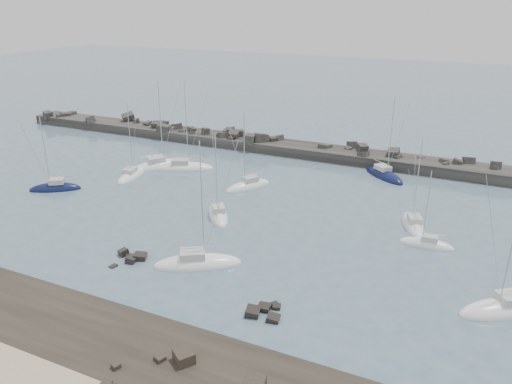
{
  "coord_description": "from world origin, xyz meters",
  "views": [
    {
      "loc": [
        30.03,
        -47.11,
        27.67
      ],
      "look_at": [
        2.44,
        12.0,
        2.05
      ],
      "focal_mm": 35.0,
      "sensor_mm": 36.0,
      "label": 1
    }
  ],
  "objects_px": {
    "sailboat_8": "(384,176)",
    "sailboat_10": "(413,225)",
    "sailboat_5": "(218,215)",
    "sailboat_11": "(506,309)",
    "sailboat_4": "(184,168)",
    "sailboat_6": "(248,187)",
    "sailboat_2": "(55,189)",
    "sailboat_9": "(426,245)",
    "sailboat_7": "(197,264)",
    "sailboat_1": "(132,176)",
    "sailboat_3": "(159,166)"
  },
  "relations": [
    {
      "from": "sailboat_11",
      "to": "sailboat_8",
      "type": "bearing_deg",
      "value": 118.83
    },
    {
      "from": "sailboat_11",
      "to": "sailboat_7",
      "type": "bearing_deg",
      "value": -170.91
    },
    {
      "from": "sailboat_4",
      "to": "sailboat_9",
      "type": "xyz_separation_m",
      "value": [
        41.72,
        -11.91,
        -0.01
      ]
    },
    {
      "from": "sailboat_5",
      "to": "sailboat_7",
      "type": "distance_m",
      "value": 13.16
    },
    {
      "from": "sailboat_2",
      "to": "sailboat_6",
      "type": "relative_size",
      "value": 0.96
    },
    {
      "from": "sailboat_7",
      "to": "sailboat_11",
      "type": "relative_size",
      "value": 1.01
    },
    {
      "from": "sailboat_1",
      "to": "sailboat_7",
      "type": "bearing_deg",
      "value": -39.24
    },
    {
      "from": "sailboat_6",
      "to": "sailboat_11",
      "type": "distance_m",
      "value": 41.01
    },
    {
      "from": "sailboat_2",
      "to": "sailboat_6",
      "type": "height_order",
      "value": "sailboat_6"
    },
    {
      "from": "sailboat_2",
      "to": "sailboat_9",
      "type": "bearing_deg",
      "value": 5.2
    },
    {
      "from": "sailboat_11",
      "to": "sailboat_1",
      "type": "bearing_deg",
      "value": 164.48
    },
    {
      "from": "sailboat_1",
      "to": "sailboat_9",
      "type": "xyz_separation_m",
      "value": [
        47.42,
        -4.99,
        0.0
      ]
    },
    {
      "from": "sailboat_6",
      "to": "sailboat_9",
      "type": "height_order",
      "value": "sailboat_6"
    },
    {
      "from": "sailboat_3",
      "to": "sailboat_8",
      "type": "xyz_separation_m",
      "value": [
        36.42,
        11.69,
        -0.01
      ]
    },
    {
      "from": "sailboat_5",
      "to": "sailboat_10",
      "type": "distance_m",
      "value": 25.6
    },
    {
      "from": "sailboat_4",
      "to": "sailboat_6",
      "type": "xyz_separation_m",
      "value": [
        13.97,
        -3.38,
        0.01
      ]
    },
    {
      "from": "sailboat_8",
      "to": "sailboat_10",
      "type": "height_order",
      "value": "sailboat_8"
    },
    {
      "from": "sailboat_6",
      "to": "sailboat_11",
      "type": "relative_size",
      "value": 0.85
    },
    {
      "from": "sailboat_2",
      "to": "sailboat_10",
      "type": "bearing_deg",
      "value": 10.75
    },
    {
      "from": "sailboat_2",
      "to": "sailboat_3",
      "type": "bearing_deg",
      "value": 62.9
    },
    {
      "from": "sailboat_9",
      "to": "sailboat_10",
      "type": "distance_m",
      "value": 5.43
    },
    {
      "from": "sailboat_7",
      "to": "sailboat_9",
      "type": "distance_m",
      "value": 27.19
    },
    {
      "from": "sailboat_3",
      "to": "sailboat_7",
      "type": "distance_m",
      "value": 35.45
    },
    {
      "from": "sailboat_2",
      "to": "sailboat_5",
      "type": "distance_m",
      "value": 27.57
    },
    {
      "from": "sailboat_2",
      "to": "sailboat_10",
      "type": "height_order",
      "value": "sailboat_2"
    },
    {
      "from": "sailboat_2",
      "to": "sailboat_7",
      "type": "relative_size",
      "value": 0.81
    },
    {
      "from": "sailboat_6",
      "to": "sailboat_11",
      "type": "xyz_separation_m",
      "value": [
        36.3,
        -19.08,
        -0.0
      ]
    },
    {
      "from": "sailboat_2",
      "to": "sailboat_8",
      "type": "distance_m",
      "value": 52.27
    },
    {
      "from": "sailboat_5",
      "to": "sailboat_10",
      "type": "height_order",
      "value": "sailboat_5"
    },
    {
      "from": "sailboat_2",
      "to": "sailboat_4",
      "type": "xyz_separation_m",
      "value": [
        12.42,
        16.83,
        -0.02
      ]
    },
    {
      "from": "sailboat_4",
      "to": "sailboat_5",
      "type": "relative_size",
      "value": 1.29
    },
    {
      "from": "sailboat_1",
      "to": "sailboat_8",
      "type": "height_order",
      "value": "sailboat_8"
    },
    {
      "from": "sailboat_5",
      "to": "sailboat_10",
      "type": "relative_size",
      "value": 1.01
    },
    {
      "from": "sailboat_5",
      "to": "sailboat_9",
      "type": "distance_m",
      "value": 26.8
    },
    {
      "from": "sailboat_3",
      "to": "sailboat_6",
      "type": "relative_size",
      "value": 1.24
    },
    {
      "from": "sailboat_8",
      "to": "sailboat_4",
      "type": "bearing_deg",
      "value": -161.69
    },
    {
      "from": "sailboat_4",
      "to": "sailboat_5",
      "type": "height_order",
      "value": "sailboat_4"
    },
    {
      "from": "sailboat_5",
      "to": "sailboat_11",
      "type": "bearing_deg",
      "value": -12.03
    },
    {
      "from": "sailboat_7",
      "to": "sailboat_11",
      "type": "distance_m",
      "value": 31.29
    },
    {
      "from": "sailboat_1",
      "to": "sailboat_11",
      "type": "relative_size",
      "value": 0.86
    },
    {
      "from": "sailboat_2",
      "to": "sailboat_9",
      "type": "distance_m",
      "value": 54.36
    },
    {
      "from": "sailboat_6",
      "to": "sailboat_9",
      "type": "relative_size",
      "value": 1.27
    },
    {
      "from": "sailboat_10",
      "to": "sailboat_11",
      "type": "height_order",
      "value": "sailboat_11"
    },
    {
      "from": "sailboat_1",
      "to": "sailboat_9",
      "type": "distance_m",
      "value": 47.68
    },
    {
      "from": "sailboat_6",
      "to": "sailboat_8",
      "type": "xyz_separation_m",
      "value": [
        18.09,
        13.99,
        0.0
      ]
    },
    {
      "from": "sailboat_2",
      "to": "sailboat_11",
      "type": "distance_m",
      "value": 62.94
    },
    {
      "from": "sailboat_6",
      "to": "sailboat_4",
      "type": "bearing_deg",
      "value": 166.4
    },
    {
      "from": "sailboat_2",
      "to": "sailboat_3",
      "type": "xyz_separation_m",
      "value": [
        8.06,
        15.75,
        -0.0
      ]
    },
    {
      "from": "sailboat_7",
      "to": "sailboat_5",
      "type": "bearing_deg",
      "value": 109.0
    },
    {
      "from": "sailboat_10",
      "to": "sailboat_5",
      "type": "bearing_deg",
      "value": -161.86
    }
  ]
}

